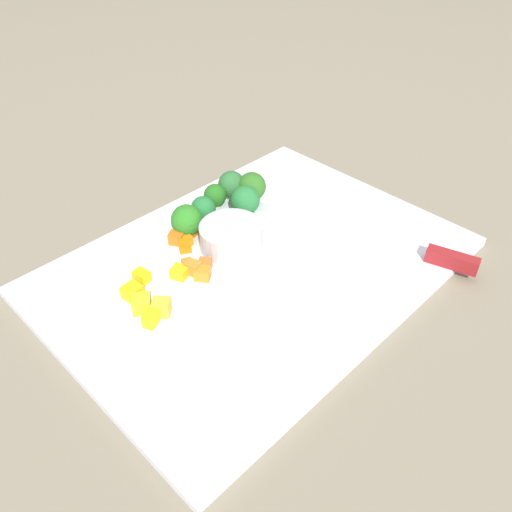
# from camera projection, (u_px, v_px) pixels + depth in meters

# --- Properties ---
(ground_plane) EXTENTS (4.00, 4.00, 0.00)m
(ground_plane) POSITION_uv_depth(u_px,v_px,m) (256.00, 269.00, 0.67)
(ground_plane) COLOR #7C725D
(cutting_board) EXTENTS (0.51, 0.37, 0.01)m
(cutting_board) POSITION_uv_depth(u_px,v_px,m) (256.00, 266.00, 0.66)
(cutting_board) COLOR white
(cutting_board) RESTS_ON ground_plane
(prep_bowl) EXTENTS (0.08, 0.08, 0.03)m
(prep_bowl) POSITION_uv_depth(u_px,v_px,m) (232.00, 236.00, 0.67)
(prep_bowl) COLOR #B8B7BA
(prep_bowl) RESTS_ON cutting_board
(chef_knife) EXTENTS (0.11, 0.33, 0.02)m
(chef_knife) POSITION_uv_depth(u_px,v_px,m) (390.00, 243.00, 0.68)
(chef_knife) COLOR silver
(chef_knife) RESTS_ON cutting_board
(carrot_dice_0) EXTENTS (0.02, 0.02, 0.02)m
(carrot_dice_0) POSITION_uv_depth(u_px,v_px,m) (203.00, 274.00, 0.63)
(carrot_dice_0) COLOR orange
(carrot_dice_0) RESTS_ON cutting_board
(carrot_dice_1) EXTENTS (0.02, 0.02, 0.01)m
(carrot_dice_1) POSITION_uv_depth(u_px,v_px,m) (185.00, 246.00, 0.67)
(carrot_dice_1) COLOR orange
(carrot_dice_1) RESTS_ON cutting_board
(carrot_dice_2) EXTENTS (0.02, 0.01, 0.01)m
(carrot_dice_2) POSITION_uv_depth(u_px,v_px,m) (187.00, 264.00, 0.65)
(carrot_dice_2) COLOR orange
(carrot_dice_2) RESTS_ON cutting_board
(carrot_dice_3) EXTENTS (0.02, 0.02, 0.01)m
(carrot_dice_3) POSITION_uv_depth(u_px,v_px,m) (192.00, 230.00, 0.70)
(carrot_dice_3) COLOR orange
(carrot_dice_3) RESTS_ON cutting_board
(carrot_dice_4) EXTENTS (0.02, 0.02, 0.02)m
(carrot_dice_4) POSITION_uv_depth(u_px,v_px,m) (194.00, 268.00, 0.64)
(carrot_dice_4) COLOR orange
(carrot_dice_4) RESTS_ON cutting_board
(carrot_dice_5) EXTENTS (0.02, 0.02, 0.01)m
(carrot_dice_5) POSITION_uv_depth(u_px,v_px,m) (205.00, 265.00, 0.64)
(carrot_dice_5) COLOR orange
(carrot_dice_5) RESTS_ON cutting_board
(carrot_dice_6) EXTENTS (0.02, 0.02, 0.02)m
(carrot_dice_6) POSITION_uv_depth(u_px,v_px,m) (176.00, 238.00, 0.68)
(carrot_dice_6) COLOR orange
(carrot_dice_6) RESTS_ON cutting_board
(carrot_dice_7) EXTENTS (0.02, 0.02, 0.01)m
(carrot_dice_7) POSITION_uv_depth(u_px,v_px,m) (186.00, 240.00, 0.68)
(carrot_dice_7) COLOR orange
(carrot_dice_7) RESTS_ON cutting_board
(pepper_dice_0) EXTENTS (0.03, 0.03, 0.02)m
(pepper_dice_0) POSITION_uv_depth(u_px,v_px,m) (141.00, 304.00, 0.59)
(pepper_dice_0) COLOR yellow
(pepper_dice_0) RESTS_ON cutting_board
(pepper_dice_1) EXTENTS (0.03, 0.03, 0.02)m
(pepper_dice_1) POSITION_uv_depth(u_px,v_px,m) (161.00, 307.00, 0.58)
(pepper_dice_1) COLOR yellow
(pepper_dice_1) RESTS_ON cutting_board
(pepper_dice_2) EXTENTS (0.02, 0.02, 0.02)m
(pepper_dice_2) POSITION_uv_depth(u_px,v_px,m) (151.00, 319.00, 0.57)
(pepper_dice_2) COLOR yellow
(pepper_dice_2) RESTS_ON cutting_board
(pepper_dice_3) EXTENTS (0.02, 0.02, 0.01)m
(pepper_dice_3) POSITION_uv_depth(u_px,v_px,m) (142.00, 276.00, 0.63)
(pepper_dice_3) COLOR yellow
(pepper_dice_3) RESTS_ON cutting_board
(pepper_dice_4) EXTENTS (0.02, 0.02, 0.02)m
(pepper_dice_4) POSITION_uv_depth(u_px,v_px,m) (132.00, 292.00, 0.60)
(pepper_dice_4) COLOR yellow
(pepper_dice_4) RESTS_ON cutting_board
(pepper_dice_5) EXTENTS (0.02, 0.02, 0.01)m
(pepper_dice_5) POSITION_uv_depth(u_px,v_px,m) (180.00, 272.00, 0.63)
(pepper_dice_5) COLOR yellow
(pepper_dice_5) RESTS_ON cutting_board
(broccoli_floret_0) EXTENTS (0.04, 0.04, 0.05)m
(broccoli_floret_0) POSITION_uv_depth(u_px,v_px,m) (245.00, 201.00, 0.72)
(broccoli_floret_0) COLOR #81B455
(broccoli_floret_0) RESTS_ON cutting_board
(broccoli_floret_1) EXTENTS (0.03, 0.03, 0.03)m
(broccoli_floret_1) POSITION_uv_depth(u_px,v_px,m) (215.00, 196.00, 0.74)
(broccoli_floret_1) COLOR #90BD6B
(broccoli_floret_1) RESTS_ON cutting_board
(broccoli_floret_2) EXTENTS (0.04, 0.04, 0.05)m
(broccoli_floret_2) POSITION_uv_depth(u_px,v_px,m) (252.00, 187.00, 0.75)
(broccoli_floret_2) COLOR #89B35A
(broccoli_floret_2) RESTS_ON cutting_board
(broccoli_floret_3) EXTENTS (0.03, 0.03, 0.04)m
(broccoli_floret_3) POSITION_uv_depth(u_px,v_px,m) (203.00, 209.00, 0.72)
(broccoli_floret_3) COLOR #8BC05E
(broccoli_floret_3) RESTS_ON cutting_board
(broccoli_floret_4) EXTENTS (0.04, 0.04, 0.04)m
(broccoli_floret_4) POSITION_uv_depth(u_px,v_px,m) (232.00, 185.00, 0.76)
(broccoli_floret_4) COLOR #88AD6C
(broccoli_floret_4) RESTS_ON cutting_board
(broccoli_floret_5) EXTENTS (0.04, 0.04, 0.04)m
(broccoli_floret_5) POSITION_uv_depth(u_px,v_px,m) (187.00, 220.00, 0.69)
(broccoli_floret_5) COLOR #8FC25A
(broccoli_floret_5) RESTS_ON cutting_board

